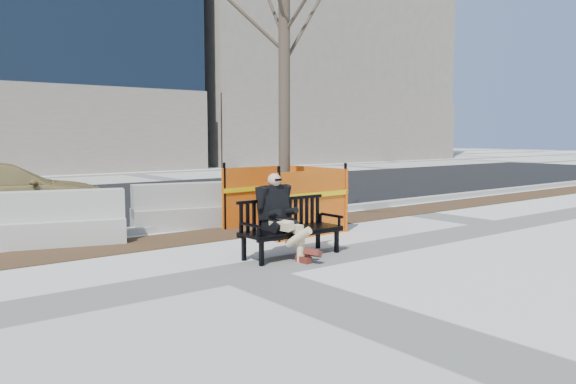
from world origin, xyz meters
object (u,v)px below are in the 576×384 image
object	(u,v)px
seated_man	(278,258)
sedan	(3,223)
tree_fence	(284,231)
jersey_barrier_left	(22,248)
jersey_barrier_right	(213,226)
bench	(292,256)

from	to	relation	value
seated_man	sedan	size ratio (longest dim) A/B	0.29
tree_fence	jersey_barrier_left	size ratio (longest dim) A/B	2.02
seated_man	jersey_barrier_right	distance (m)	3.17
tree_fence	bench	bearing A→B (deg)	-124.93
tree_fence	jersey_barrier_left	world-z (taller)	tree_fence
seated_man	jersey_barrier_left	size ratio (longest dim) A/B	0.39
bench	seated_man	xyz separation A→B (m)	(-0.22, 0.04, 0.00)
seated_man	tree_fence	distance (m)	2.35
bench	jersey_barrier_left	bearing A→B (deg)	132.68
sedan	jersey_barrier_right	bearing A→B (deg)	-130.44
tree_fence	jersey_barrier_left	xyz separation A→B (m)	(-4.25, 1.30, 0.00)
jersey_barrier_left	jersey_barrier_right	world-z (taller)	jersey_barrier_left
sedan	jersey_barrier_left	world-z (taller)	sedan
tree_fence	sedan	distance (m)	5.84
jersey_barrier_left	jersey_barrier_right	bearing A→B (deg)	16.69
bench	sedan	xyz separation A→B (m)	(-2.63, 6.18, 0.00)
seated_man	jersey_barrier_right	xyz separation A→B (m)	(0.72, 3.09, 0.00)
bench	jersey_barrier_left	size ratio (longest dim) A/B	0.52
bench	jersey_barrier_left	distance (m)	4.32
bench	tree_fence	xyz separation A→B (m)	(1.28, 1.84, 0.00)
seated_man	sedan	xyz separation A→B (m)	(-2.41, 6.14, 0.00)
bench	tree_fence	size ratio (longest dim) A/B	0.26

